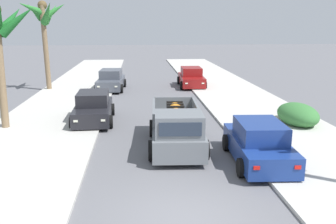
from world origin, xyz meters
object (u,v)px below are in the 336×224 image
object	(u,v)px
pickup_truck	(177,128)
palm_tree_right_fore	(44,19)
car_left_mid	(111,81)
hedge_bush	(298,115)
car_right_mid	(259,144)
car_right_near	(93,108)
car_left_near	(191,78)

from	to	relation	value
pickup_truck	palm_tree_right_fore	xyz separation A→B (m)	(-8.13, 13.71, 4.45)
car_left_mid	hedge_bush	world-z (taller)	car_left_mid
pickup_truck	car_right_mid	world-z (taller)	pickup_truck
pickup_truck	hedge_bush	size ratio (longest dim) A/B	1.89
pickup_truck	car_right_near	bearing A→B (deg)	130.81
pickup_truck	car_left_mid	world-z (taller)	pickup_truck
pickup_truck	car_right_near	world-z (taller)	pickup_truck
car_right_mid	palm_tree_right_fore	xyz separation A→B (m)	(-10.90, 15.55, 4.55)
pickup_truck	car_left_near	world-z (taller)	pickup_truck
car_right_mid	palm_tree_right_fore	world-z (taller)	palm_tree_right_fore
car_right_near	car_left_mid	distance (m)	9.25
car_right_near	hedge_bush	world-z (taller)	car_right_near
car_left_mid	hedge_bush	xyz separation A→B (m)	(9.86, -10.84, -0.16)
car_left_near	car_right_mid	bearing A→B (deg)	-89.99
car_left_near	car_left_mid	size ratio (longest dim) A/B	0.99
car_right_near	palm_tree_right_fore	world-z (taller)	palm_tree_right_fore
palm_tree_right_fore	car_right_near	bearing A→B (deg)	-65.07
car_right_mid	hedge_bush	size ratio (longest dim) A/B	1.55
car_right_near	car_left_mid	xyz separation A→B (m)	(0.27, 9.25, 0.00)
car_right_near	palm_tree_right_fore	bearing A→B (deg)	114.93
palm_tree_right_fore	car_left_near	bearing A→B (deg)	4.50
pickup_truck	car_left_mid	xyz separation A→B (m)	(-3.53, 13.65, -0.10)
pickup_truck	car_left_mid	distance (m)	14.10
hedge_bush	car_right_near	bearing A→B (deg)	171.06
pickup_truck	car_left_near	bearing A→B (deg)	79.23
car_right_near	pickup_truck	bearing A→B (deg)	-49.19
car_left_mid	palm_tree_right_fore	world-z (taller)	palm_tree_right_fore
car_left_mid	car_right_mid	world-z (taller)	same
car_right_near	car_right_mid	world-z (taller)	same
car_left_near	car_right_mid	distance (m)	16.41
pickup_truck	car_right_mid	xyz separation A→B (m)	(2.77, -1.84, -0.10)
pickup_truck	palm_tree_right_fore	world-z (taller)	palm_tree_right_fore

